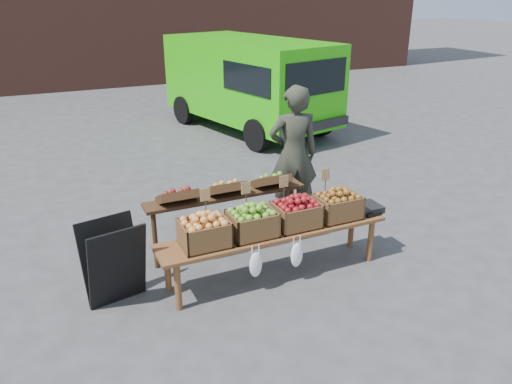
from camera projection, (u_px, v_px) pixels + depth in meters
name	position (u px, v px, depth m)	size (l,w,h in m)	color
ground	(339.00, 280.00, 5.70)	(80.00, 80.00, 0.00)	#454548
delivery_van	(249.00, 86.00, 11.38)	(2.09, 4.56, 2.04)	#26BE0B
vendor	(293.00, 154.00, 6.88)	(0.70, 0.46, 1.92)	#2E3126
chalkboard_sign	(114.00, 263.00, 5.16)	(0.61, 0.33, 0.92)	black
back_table	(227.00, 215.00, 6.11)	(2.10, 0.44, 1.04)	#3A2313
display_bench	(274.00, 253.00, 5.71)	(2.70, 0.56, 0.57)	brown
crate_golden_apples	(205.00, 233.00, 5.23)	(0.50, 0.40, 0.28)	gold
crate_russet_pears	(252.00, 224.00, 5.44)	(0.50, 0.40, 0.28)	#5FA01D
crate_red_apples	(296.00, 215.00, 5.65)	(0.50, 0.40, 0.28)	maroon
crate_green_apples	(337.00, 207.00, 5.87)	(0.50, 0.40, 0.28)	brown
weighing_scale	(366.00, 208.00, 6.07)	(0.34, 0.30, 0.08)	black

